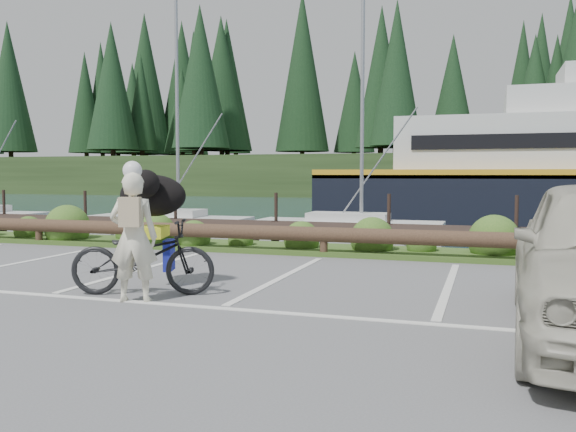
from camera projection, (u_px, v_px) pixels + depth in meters
The scene contains 7 objects.
ground at pixel (234, 302), 7.95m from camera, with size 72.00×72.00×0.00m, color #58585A.
harbor_backdrop at pixel (467, 186), 82.25m from camera, with size 170.00×160.00×30.00m.
vegetation_strip at pixel (332, 250), 12.97m from camera, with size 34.00×1.60×0.10m, color #3D5B21.
log_rail at pixel (324, 257), 12.31m from camera, with size 32.00×0.30×0.60m, color #443021, non-canonical shape.
bicycle at pixel (143, 257), 8.42m from camera, with size 0.69×1.99×1.04m, color black.
cyclist at pixel (134, 237), 7.93m from camera, with size 0.62×0.41×1.70m, color beige.
dog at pixel (153, 196), 9.00m from camera, with size 1.07×0.52×0.62m, color black.
Camera 1 is at (3.13, -7.24, 1.68)m, focal length 38.00 mm.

